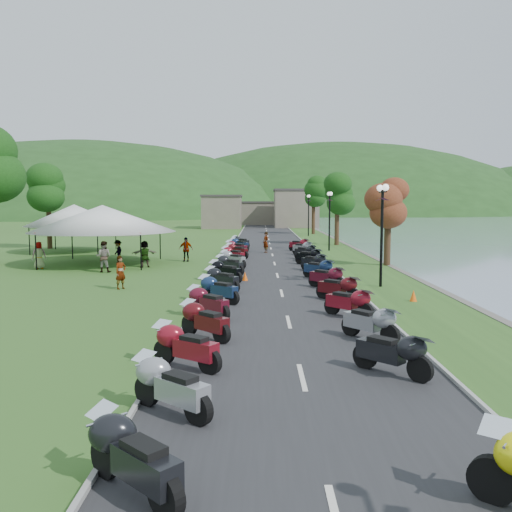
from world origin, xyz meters
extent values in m
plane|color=#3D6E27|center=(0.00, 0.00, 0.00)|extent=(400.00, 400.00, 0.00)
cube|color=#2C2C2E|center=(0.00, 40.00, 0.01)|extent=(7.00, 120.00, 0.02)
cube|color=#756B5B|center=(-2.00, 85.00, 2.50)|extent=(18.00, 16.00, 5.00)
imported|color=slate|center=(-7.75, 17.25, 0.00)|extent=(0.71, 0.73, 1.62)
imported|color=slate|center=(-10.37, 23.51, 0.00)|extent=(0.92, 0.52, 1.88)
imported|color=slate|center=(-10.81, 28.48, 0.00)|extent=(0.91, 1.10, 1.60)
cone|color=#F2590C|center=(-2.35, 8.27, 0.25)|extent=(0.31, 0.31, 0.49)
camera|label=1|loc=(-1.02, -8.66, 4.22)|focal=38.00mm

